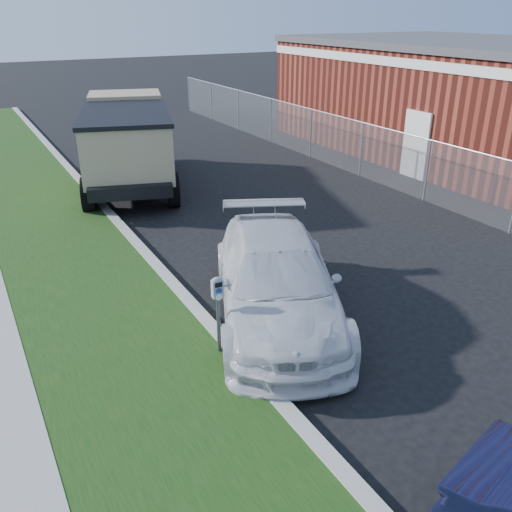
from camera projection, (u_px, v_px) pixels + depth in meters
ground at (345, 308)px, 10.36m from camera, size 120.00×120.00×0.00m
streetside at (20, 332)px, 9.46m from camera, size 6.12×50.00×0.15m
chainlink_fence at (362, 139)px, 18.05m from camera, size 0.06×30.06×30.00m
brick_building at (468, 96)px, 21.14m from camera, size 9.20×14.20×4.17m
parking_meter at (218, 298)px, 8.43m from camera, size 0.20×0.14×1.34m
white_wagon at (275, 278)px, 9.85m from camera, size 4.04×5.58×1.50m
dump_truck at (128, 138)px, 17.23m from camera, size 4.24×7.03×2.60m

